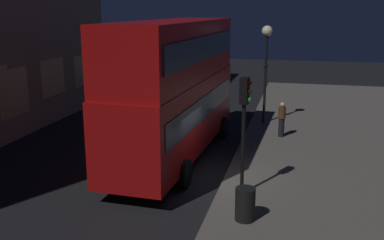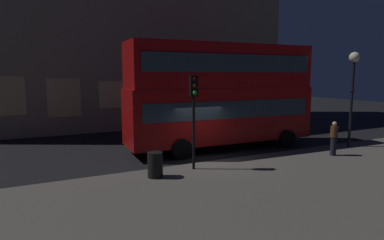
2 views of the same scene
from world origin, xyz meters
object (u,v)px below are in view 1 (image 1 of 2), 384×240
at_px(double_decker_bus, 175,84).
at_px(traffic_light_near_kerb, 244,112).
at_px(litter_bin, 245,204).
at_px(pedestrian, 282,119).
at_px(street_lamp, 266,48).

distance_m(double_decker_bus, traffic_light_near_kerb, 4.63).
bearing_deg(litter_bin, traffic_light_near_kerb, 9.95).
xyz_separation_m(pedestrian, litter_bin, (-9.06, 0.61, -0.37)).
distance_m(double_decker_bus, litter_bin, 6.74).
height_order(double_decker_bus, street_lamp, double_decker_bus).
bearing_deg(litter_bin, street_lamp, 2.17).
relative_size(double_decker_bus, street_lamp, 2.05).
distance_m(street_lamp, pedestrian, 4.12).
xyz_separation_m(traffic_light_near_kerb, pedestrian, (7.23, -0.93, -1.95)).
height_order(double_decker_bus, litter_bin, double_decker_bus).
bearing_deg(double_decker_bus, pedestrian, -44.32).
xyz_separation_m(double_decker_bus, pedestrian, (3.92, -4.16, -2.16)).
relative_size(double_decker_bus, litter_bin, 10.71).
xyz_separation_m(street_lamp, pedestrian, (-2.47, -1.05, -3.12)).
distance_m(traffic_light_near_kerb, litter_bin, 2.98).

